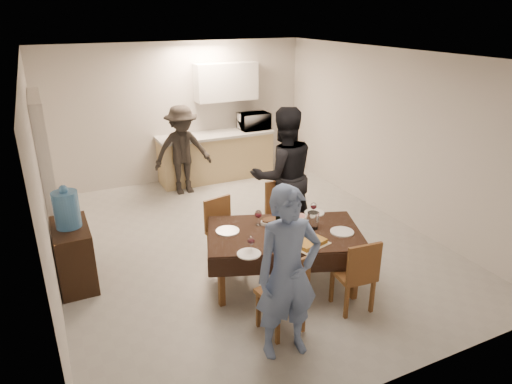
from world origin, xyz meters
TOP-DOWN VIEW (x-y plane):
  - floor at (0.00, 0.00)m, footprint 5.00×6.00m
  - ceiling at (0.00, 0.00)m, footprint 5.00×6.00m
  - wall_back at (0.00, 3.00)m, footprint 5.00×0.02m
  - wall_front at (0.00, -3.00)m, footprint 5.00×0.02m
  - wall_left at (-2.50, 0.00)m, footprint 0.02×6.00m
  - wall_right at (2.50, 0.00)m, footprint 0.02×6.00m
  - stub_partition at (-2.42, 1.20)m, footprint 0.15×1.40m
  - kitchen_base_cabinet at (0.60, 2.68)m, footprint 2.20×0.60m
  - kitchen_worktop at (0.60, 2.68)m, footprint 2.24×0.64m
  - upper_cabinet at (0.90, 2.82)m, footprint 1.20×0.34m
  - dining_table at (-0.01, -1.18)m, footprint 2.03×1.59m
  - chair_near_left at (-0.46, -2.01)m, footprint 0.47×0.47m
  - chair_near_right at (0.44, -2.01)m, footprint 0.43×0.43m
  - chair_far_left at (-0.46, -0.51)m, footprint 0.47×0.47m
  - chair_far_right at (0.44, -0.52)m, footprint 0.48×0.48m
  - console at (-2.28, -0.08)m, footprint 0.41×0.82m
  - water_jug at (-2.28, -0.08)m, footprint 0.29×0.29m
  - wine_bottle at (-0.06, -1.13)m, footprint 0.09×0.09m
  - water_pitcher at (0.34, -1.23)m, footprint 0.13×0.13m
  - savoury_tart at (0.09, -1.56)m, footprint 0.48×0.41m
  - salad_bowl at (0.29, -1.00)m, footprint 0.19×0.19m
  - mushroom_dish at (-0.06, -0.90)m, footprint 0.22×0.22m
  - wine_glass_a at (-0.56, -1.43)m, footprint 0.08×0.08m
  - wine_glass_b at (0.54, -0.93)m, footprint 0.08×0.08m
  - wine_glass_c at (-0.21, -0.88)m, footprint 0.09×0.09m
  - plate_near_left at (-0.61, -1.48)m, footprint 0.26×0.26m
  - plate_near_right at (0.59, -1.48)m, footprint 0.28×0.28m
  - plate_far_left at (-0.61, -0.88)m, footprint 0.28×0.28m
  - plate_far_right at (0.59, -0.88)m, footprint 0.25×0.25m
  - microwave at (1.42, 2.68)m, footprint 0.59×0.40m
  - person_near at (-0.56, -2.23)m, footprint 0.67×0.48m
  - person_far at (0.54, -0.13)m, footprint 1.03×0.85m
  - person_kitchen at (-0.20, 2.23)m, footprint 1.03×0.59m

SIDE VIEW (x-z plane):
  - floor at x=0.00m, z-range -0.01..0.01m
  - console at x=-2.28m, z-range 0.00..0.76m
  - kitchen_base_cabinet at x=0.60m, z-range 0.00..0.86m
  - chair_far_left at x=-0.46m, z-range 0.30..0.77m
  - chair_near_right at x=0.44m, z-range 0.30..0.77m
  - chair_near_left at x=-0.46m, z-range 0.31..0.79m
  - chair_far_right at x=0.44m, z-range 0.33..0.85m
  - dining_table at x=-0.01m, z-range 0.32..1.01m
  - plate_far_right at x=0.59m, z-range 0.69..0.71m
  - plate_near_left at x=-0.61m, z-range 0.69..0.71m
  - plate_near_right at x=0.59m, z-range 0.69..0.71m
  - plate_far_left at x=-0.61m, z-range 0.69..0.71m
  - mushroom_dish at x=-0.06m, z-range 0.69..0.73m
  - savoury_tart at x=0.09m, z-range 0.69..0.75m
  - salad_bowl at x=0.29m, z-range 0.69..0.77m
  - wine_glass_b at x=0.54m, z-range 0.69..0.87m
  - wine_glass_a at x=-0.56m, z-range 0.69..0.88m
  - wine_glass_c at x=-0.21m, z-range 0.69..0.89m
  - water_pitcher at x=0.34m, z-range 0.69..0.90m
  - person_kitchen at x=-0.20m, z-range 0.00..1.60m
  - person_near at x=-0.56m, z-range 0.00..1.72m
  - wine_bottle at x=-0.06m, z-range 0.69..1.04m
  - kitchen_worktop at x=0.60m, z-range 0.86..0.91m
  - person_far at x=0.54m, z-range 0.00..1.94m
  - water_jug at x=-2.28m, z-range 0.76..1.19m
  - stub_partition at x=-2.42m, z-range 0.00..2.10m
  - microwave at x=1.42m, z-range 0.91..1.23m
  - wall_back at x=0.00m, z-range 0.00..2.60m
  - wall_front at x=0.00m, z-range 0.00..2.60m
  - wall_left at x=-2.50m, z-range 0.00..2.60m
  - wall_right at x=2.50m, z-range 0.00..2.60m
  - upper_cabinet at x=0.90m, z-range 1.50..2.20m
  - ceiling at x=0.00m, z-range 2.59..2.61m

